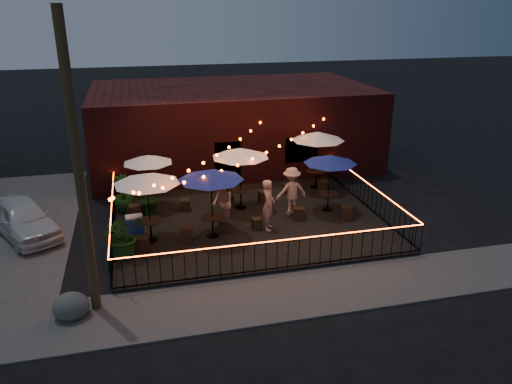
{
  "coord_description": "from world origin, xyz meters",
  "views": [
    {
      "loc": [
        -3.93,
        -15.17,
        8.01
      ],
      "look_at": [
        0.43,
        2.47,
        1.09
      ],
      "focal_mm": 35.0,
      "sensor_mm": 36.0,
      "label": 1
    }
  ],
  "objects_px": {
    "cafe_table_0": "(147,180)",
    "cafe_table_3": "(240,153)",
    "cafe_table_2": "(211,176)",
    "cafe_table_4": "(330,160)",
    "boulder": "(71,306)",
    "cooler": "(135,226)",
    "cafe_table_1": "(148,160)",
    "cafe_table_5": "(318,137)",
    "utility_pole": "(79,173)"
  },
  "relations": [
    {
      "from": "cafe_table_2",
      "to": "cafe_table_0",
      "type": "bearing_deg",
      "value": 175.42
    },
    {
      "from": "cafe_table_3",
      "to": "boulder",
      "type": "relative_size",
      "value": 3.04
    },
    {
      "from": "cafe_table_2",
      "to": "cooler",
      "type": "bearing_deg",
      "value": 165.98
    },
    {
      "from": "utility_pole",
      "to": "cafe_table_1",
      "type": "bearing_deg",
      "value": 75.02
    },
    {
      "from": "utility_pole",
      "to": "boulder",
      "type": "height_order",
      "value": "utility_pole"
    },
    {
      "from": "cafe_table_0",
      "to": "cafe_table_5",
      "type": "xyz_separation_m",
      "value": [
        7.51,
        3.72,
        0.07
      ]
    },
    {
      "from": "cafe_table_2",
      "to": "cafe_table_4",
      "type": "distance_m",
      "value": 5.07
    },
    {
      "from": "cafe_table_1",
      "to": "cafe_table_0",
      "type": "bearing_deg",
      "value": -92.63
    },
    {
      "from": "utility_pole",
      "to": "cooler",
      "type": "distance_m",
      "value": 5.54
    },
    {
      "from": "cafe_table_5",
      "to": "cafe_table_2",
      "type": "bearing_deg",
      "value": -143.93
    },
    {
      "from": "cafe_table_2",
      "to": "boulder",
      "type": "height_order",
      "value": "cafe_table_2"
    },
    {
      "from": "cafe_table_5",
      "to": "cooler",
      "type": "xyz_separation_m",
      "value": [
        -8.05,
        -3.22,
        -1.96
      ]
    },
    {
      "from": "cafe_table_3",
      "to": "cooler",
      "type": "height_order",
      "value": "cafe_table_3"
    },
    {
      "from": "cafe_table_3",
      "to": "boulder",
      "type": "xyz_separation_m",
      "value": [
        -6.01,
        -6.16,
        -2.09
      ]
    },
    {
      "from": "cafe_table_0",
      "to": "cafe_table_3",
      "type": "bearing_deg",
      "value": 30.67
    },
    {
      "from": "cafe_table_0",
      "to": "cafe_table_3",
      "type": "distance_m",
      "value": 4.3
    },
    {
      "from": "cafe_table_0",
      "to": "cafe_table_4",
      "type": "height_order",
      "value": "cafe_table_0"
    },
    {
      "from": "cafe_table_0",
      "to": "cafe_table_3",
      "type": "xyz_separation_m",
      "value": [
        3.7,
        2.2,
        0.02
      ]
    },
    {
      "from": "cafe_table_2",
      "to": "boulder",
      "type": "xyz_separation_m",
      "value": [
        -4.47,
        -3.79,
        -2.09
      ]
    },
    {
      "from": "cafe_table_1",
      "to": "cafe_table_3",
      "type": "distance_m",
      "value": 3.7
    },
    {
      "from": "cafe_table_2",
      "to": "boulder",
      "type": "distance_m",
      "value": 6.22
    },
    {
      "from": "cooler",
      "to": "boulder",
      "type": "relative_size",
      "value": 0.83
    },
    {
      "from": "cafe_table_1",
      "to": "cafe_table_4",
      "type": "distance_m",
      "value": 7.21
    },
    {
      "from": "utility_pole",
      "to": "cafe_table_3",
      "type": "height_order",
      "value": "utility_pole"
    },
    {
      "from": "utility_pole",
      "to": "boulder",
      "type": "bearing_deg",
      "value": -155.1
    },
    {
      "from": "cafe_table_5",
      "to": "boulder",
      "type": "height_order",
      "value": "cafe_table_5"
    },
    {
      "from": "cafe_table_1",
      "to": "cafe_table_3",
      "type": "relative_size",
      "value": 0.93
    },
    {
      "from": "cafe_table_2",
      "to": "cafe_table_1",
      "type": "bearing_deg",
      "value": 120.88
    },
    {
      "from": "cafe_table_3",
      "to": "cooler",
      "type": "xyz_separation_m",
      "value": [
        -4.24,
        -1.7,
        -1.91
      ]
    },
    {
      "from": "cafe_table_3",
      "to": "boulder",
      "type": "height_order",
      "value": "cafe_table_3"
    },
    {
      "from": "cafe_table_0",
      "to": "cafe_table_3",
      "type": "height_order",
      "value": "cafe_table_3"
    },
    {
      "from": "cafe_table_3",
      "to": "cafe_table_5",
      "type": "xyz_separation_m",
      "value": [
        3.81,
        1.53,
        0.05
      ]
    },
    {
      "from": "cafe_table_1",
      "to": "cafe_table_5",
      "type": "xyz_separation_m",
      "value": [
        7.36,
        0.53,
        0.35
      ]
    },
    {
      "from": "cafe_table_4",
      "to": "cooler",
      "type": "distance_m",
      "value": 7.81
    },
    {
      "from": "cafe_table_3",
      "to": "cooler",
      "type": "distance_m",
      "value": 4.95
    },
    {
      "from": "cafe_table_0",
      "to": "cafe_table_2",
      "type": "height_order",
      "value": "cafe_table_2"
    },
    {
      "from": "cafe_table_4",
      "to": "cafe_table_5",
      "type": "bearing_deg",
      "value": 80.15
    },
    {
      "from": "utility_pole",
      "to": "boulder",
      "type": "relative_size",
      "value": 8.53
    },
    {
      "from": "boulder",
      "to": "cafe_table_2",
      "type": "bearing_deg",
      "value": 40.31
    },
    {
      "from": "cafe_table_2",
      "to": "cooler",
      "type": "distance_m",
      "value": 3.37
    },
    {
      "from": "cafe_table_2",
      "to": "cafe_table_3",
      "type": "distance_m",
      "value": 2.83
    },
    {
      "from": "utility_pole",
      "to": "cafe_table_3",
      "type": "distance_m",
      "value": 8.12
    },
    {
      "from": "cafe_table_1",
      "to": "cafe_table_5",
      "type": "relative_size",
      "value": 0.85
    },
    {
      "from": "utility_pole",
      "to": "cafe_table_1",
      "type": "xyz_separation_m",
      "value": [
        1.84,
        6.87,
        -1.84
      ]
    },
    {
      "from": "cafe_table_3",
      "to": "cafe_table_4",
      "type": "height_order",
      "value": "cafe_table_3"
    },
    {
      "from": "cafe_table_4",
      "to": "boulder",
      "type": "distance_m",
      "value": 10.83
    },
    {
      "from": "cafe_table_1",
      "to": "cafe_table_2",
      "type": "bearing_deg",
      "value": -59.12
    },
    {
      "from": "cafe_table_2",
      "to": "boulder",
      "type": "bearing_deg",
      "value": -139.69
    },
    {
      "from": "utility_pole",
      "to": "cooler",
      "type": "xyz_separation_m",
      "value": [
        1.15,
        4.18,
        -3.45
      ]
    },
    {
      "from": "boulder",
      "to": "utility_pole",
      "type": "bearing_deg",
      "value": 24.9
    }
  ]
}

